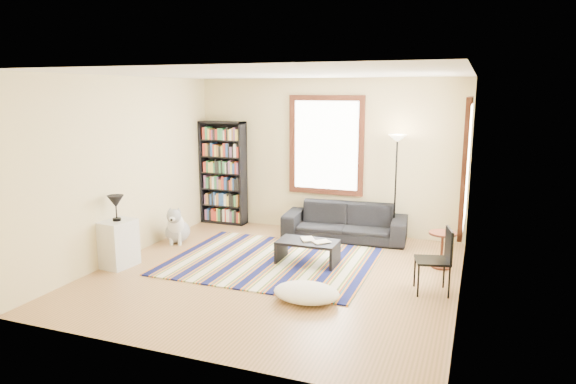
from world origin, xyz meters
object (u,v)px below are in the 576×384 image
(sofa, at_px, (345,222))
(dog, at_px, (177,224))
(bookshelf, at_px, (223,173))
(folding_chair, at_px, (432,261))
(floor_lamp, at_px, (395,189))
(side_table, at_px, (442,250))
(floor_cushion, at_px, (306,293))
(coffee_table, at_px, (308,252))
(white_cabinet, at_px, (118,244))

(sofa, xyz_separation_m, dog, (-2.66, -1.20, 0.00))
(sofa, height_order, bookshelf, bookshelf)
(bookshelf, height_order, folding_chair, bookshelf)
(floor_lamp, distance_m, side_table, 1.52)
(floor_cushion, bearing_deg, side_table, 51.53)
(sofa, height_order, side_table, sofa)
(floor_cushion, distance_m, folding_chair, 1.68)
(folding_chair, bearing_deg, coffee_table, 150.91)
(sofa, height_order, coffee_table, sofa)
(floor_cushion, relative_size, dog, 1.35)
(white_cabinet, bearing_deg, floor_cushion, 1.93)
(side_table, bearing_deg, floor_cushion, -128.47)
(folding_chair, relative_size, dog, 1.38)
(sofa, bearing_deg, floor_cushion, -90.17)
(bookshelf, height_order, white_cabinet, bookshelf)
(side_table, height_order, folding_chair, folding_chair)
(sofa, bearing_deg, side_table, -33.97)
(coffee_table, xyz_separation_m, white_cabinet, (-2.59, -1.10, 0.17))
(bookshelf, distance_m, dog, 1.63)
(sofa, xyz_separation_m, folding_chair, (1.66, -1.99, 0.12))
(floor_lamp, xyz_separation_m, folding_chair, (0.82, -2.09, -0.50))
(folding_chair, xyz_separation_m, dog, (-4.32, 0.79, -0.12))
(coffee_table, distance_m, floor_cushion, 1.40)
(side_table, distance_m, folding_chair, 1.05)
(floor_cushion, distance_m, side_table, 2.38)
(floor_lamp, relative_size, dog, 2.97)
(coffee_table, bearing_deg, folding_chair, -15.09)
(folding_chair, height_order, white_cabinet, folding_chair)
(bookshelf, relative_size, white_cabinet, 2.86)
(dog, bearing_deg, floor_cushion, -47.98)
(coffee_table, relative_size, folding_chair, 1.05)
(sofa, relative_size, bookshelf, 1.06)
(bookshelf, height_order, dog, bookshelf)
(bookshelf, distance_m, white_cabinet, 2.94)
(coffee_table, bearing_deg, sofa, 82.53)
(coffee_table, distance_m, folding_chair, 1.94)
(floor_lamp, height_order, side_table, floor_lamp)
(sofa, xyz_separation_m, floor_cushion, (0.23, -2.81, -0.21))
(sofa, relative_size, coffee_table, 2.37)
(coffee_table, height_order, floor_cushion, coffee_table)
(floor_lamp, height_order, white_cabinet, floor_lamp)
(bookshelf, distance_m, folding_chair, 4.79)
(floor_lamp, bearing_deg, folding_chair, -68.47)
(sofa, xyz_separation_m, bookshelf, (-2.52, 0.27, 0.69))
(sofa, bearing_deg, folding_chair, -54.98)
(folding_chair, height_order, dog, folding_chair)
(bookshelf, bearing_deg, coffee_table, -37.01)
(coffee_table, relative_size, white_cabinet, 1.29)
(sofa, xyz_separation_m, white_cabinet, (-2.79, -2.58, 0.04))
(folding_chair, bearing_deg, dog, 155.66)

